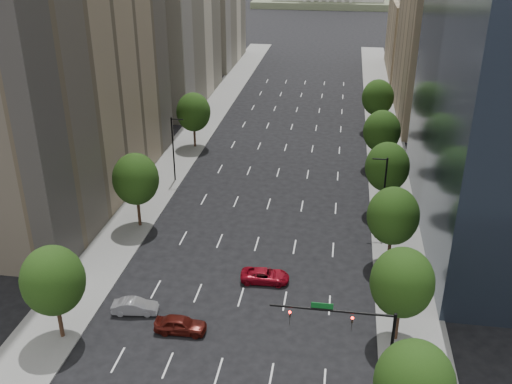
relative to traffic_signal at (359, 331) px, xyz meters
The scene contains 21 objects.
sidewalk_left 40.05m from the traffic_signal, 130.94° to the left, with size 6.00×200.00×0.15m, color slate.
sidewalk_right 30.84m from the traffic_signal, 80.59° to the left, with size 6.00×200.00×0.15m, color slate.
midrise_cream_left 82.12m from the traffic_signal, 115.95° to the left, with size 14.00×30.00×35.00m, color beige.
filler_left 111.86m from the traffic_signal, 108.53° to the left, with size 14.00×26.00×18.00m, color beige.
parking_tan_right 72.16m from the traffic_signal, 78.32° to the left, with size 14.00×30.00×30.00m, color #8C7759.
filler_right 104.05m from the traffic_signal, 82.00° to the left, with size 14.00×26.00×16.00m, color #8C7759.
tree_right_0 6.09m from the traffic_signal, 55.21° to the right, with size 5.20×5.20×8.39m.
tree_right_1 6.96m from the traffic_signal, 59.96° to the left, with size 5.20×5.20×8.75m.
tree_right_2 18.34m from the traffic_signal, 79.09° to the left, with size 5.20×5.20×8.61m.
tree_right_3 30.21m from the traffic_signal, 83.40° to the left, with size 5.20×5.20×8.89m.
tree_right_4 44.14m from the traffic_signal, 85.49° to the left, with size 5.20×5.20×8.46m.
tree_right_5 60.11m from the traffic_signal, 86.69° to the left, with size 5.20×5.20×8.75m.
tree_left_0 24.62m from the traffic_signal, behind, with size 5.20×5.20×8.75m.
tree_left_1 32.96m from the traffic_signal, 138.11° to the left, with size 5.20×5.20×8.97m.
tree_left_2 53.91m from the traffic_signal, 117.07° to the left, with size 5.20×5.20×8.68m.
streetlight_rn 25.17m from the traffic_signal, 83.37° to the left, with size 1.70×0.20×9.00m.
streetlight_ln 42.42m from the traffic_signal, 124.40° to the left, with size 1.70×0.20×9.00m.
traffic_signal is the anchor object (origin of this frame).
car_maroon 15.97m from the traffic_signal, 164.06° to the left, with size 1.81×4.49×1.53m, color #46100B.
car_silver 20.97m from the traffic_signal, 162.44° to the left, with size 1.44×4.14×1.36m, color #9D9DA2.
car_red_far 16.20m from the traffic_signal, 123.70° to the left, with size 2.19×4.76×1.32m, color maroon.
Camera 1 is at (8.28, -4.55, 32.36)m, focal length 40.77 mm.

